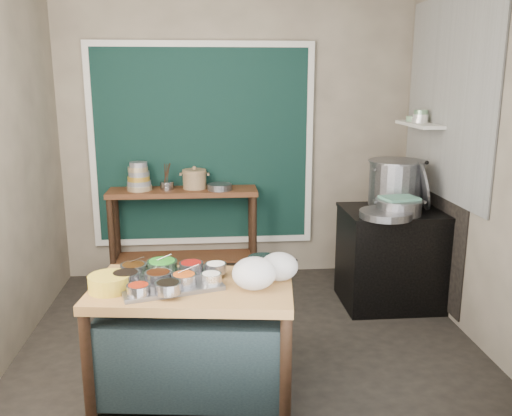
{
  "coord_description": "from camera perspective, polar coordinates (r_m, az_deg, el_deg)",
  "views": [
    {
      "loc": [
        -0.29,
        -3.96,
        2.01
      ],
      "look_at": [
        0.08,
        0.25,
        1.0
      ],
      "focal_mm": 38.0,
      "sensor_mm": 36.0,
      "label": 1
    }
  ],
  "objects": [
    {
      "name": "condiment_bowls",
      "position": [
        3.47,
        -9.64,
        -6.94
      ],
      "size": [
        0.72,
        0.53,
        0.08
      ],
      "color": "gray",
      "rests_on": "condiment_tray"
    },
    {
      "name": "back_counter",
      "position": [
        5.47,
        -7.56,
        -2.92
      ],
      "size": [
        1.45,
        0.4,
        0.95
      ],
      "primitive_type": "cube",
      "color": "#593019",
      "rests_on": "floor"
    },
    {
      "name": "soot_patch",
      "position": [
        5.2,
        18.12,
        -1.75
      ],
      "size": [
        0.01,
        1.3,
        1.3
      ],
      "primitive_type": "cube",
      "color": "black",
      "rests_on": "right_wall"
    },
    {
      "name": "bowl_stack",
      "position": [
        5.37,
        -12.23,
        3.12
      ],
      "size": [
        0.24,
        0.24,
        0.27
      ],
      "color": "tan",
      "rests_on": "back_counter"
    },
    {
      "name": "shallow_pan",
      "position": [
        4.63,
        13.5,
        -0.65
      ],
      "size": [
        0.5,
        0.5,
        0.06
      ],
      "primitive_type": "cylinder",
      "rotation": [
        0.0,
        0.0,
        0.14
      ],
      "color": "gray",
      "rests_on": "stove_top"
    },
    {
      "name": "shelf_bowl_green",
      "position": [
        5.35,
        16.23,
        9.01
      ],
      "size": [
        0.16,
        0.16,
        0.05
      ],
      "primitive_type": "cylinder",
      "rotation": [
        0.0,
        0.0,
        -0.2
      ],
      "color": "gray",
      "rests_on": "wall_shelf"
    },
    {
      "name": "steamer",
      "position": [
        4.75,
        14.8,
        0.12
      ],
      "size": [
        0.45,
        0.45,
        0.13
      ],
      "primitive_type": null,
      "rotation": [
        0.0,
        0.0,
        -0.12
      ],
      "color": "gray",
      "rests_on": "stove_top"
    },
    {
      "name": "curtain_frame",
      "position": [
        5.46,
        -5.66,
        6.51
      ],
      "size": [
        2.22,
        0.03,
        2.02
      ],
      "primitive_type": null,
      "color": "beige",
      "rests_on": "back_wall"
    },
    {
      "name": "plastic_bag_a",
      "position": [
        3.33,
        -0.2,
        -6.9
      ],
      "size": [
        0.27,
        0.23,
        0.2
      ],
      "primitive_type": "ellipsoid",
      "rotation": [
        0.0,
        0.0,
        0.01
      ],
      "color": "white",
      "rests_on": "prep_table"
    },
    {
      "name": "floor",
      "position": [
        4.46,
        -0.77,
        -13.46
      ],
      "size": [
        3.5,
        3.0,
        0.02
      ],
      "primitive_type": "cube",
      "color": "#29251F",
      "rests_on": "ground"
    },
    {
      "name": "right_wall",
      "position": [
        4.5,
        22.21,
        4.71
      ],
      "size": [
        0.02,
        3.0,
        2.8
      ],
      "primitive_type": "cube",
      "color": "gray",
      "rests_on": "floor"
    },
    {
      "name": "stove_block",
      "position": [
        5.05,
        14.24,
        -5.2
      ],
      "size": [
        0.9,
        0.68,
        0.85
      ],
      "primitive_type": "cube",
      "color": "black",
      "rests_on": "floor"
    },
    {
      "name": "saucepan",
      "position": [
        3.59,
        0.79,
        -6.06
      ],
      "size": [
        0.25,
        0.25,
        0.12
      ],
      "primitive_type": null,
      "rotation": [
        0.0,
        0.0,
        0.22
      ],
      "color": "gray",
      "rests_on": "prep_table"
    },
    {
      "name": "prep_table",
      "position": [
        3.61,
        -6.55,
        -13.58
      ],
      "size": [
        1.33,
        0.87,
        0.75
      ],
      "primitive_type": "cube",
      "rotation": [
        0.0,
        0.0,
        -0.12
      ],
      "color": "#9B6738",
      "rests_on": "floor"
    },
    {
      "name": "stock_pot",
      "position": [
        5.08,
        14.52,
        2.58
      ],
      "size": [
        0.69,
        0.69,
        0.41
      ],
      "primitive_type": null,
      "rotation": [
        0.0,
        0.0,
        0.39
      ],
      "color": "gray",
      "rests_on": "stove_top"
    },
    {
      "name": "shelf_bowl_stack",
      "position": [
        5.19,
        16.93,
        9.17
      ],
      "size": [
        0.14,
        0.14,
        0.12
      ],
      "color": "silver",
      "rests_on": "wall_shelf"
    },
    {
      "name": "plastic_bag_b",
      "position": [
        3.48,
        2.45,
        -6.17
      ],
      "size": [
        0.28,
        0.26,
        0.18
      ],
      "primitive_type": "ellipsoid",
      "rotation": [
        0.0,
        0.0,
        -0.22
      ],
      "color": "white",
      "rests_on": "prep_table"
    },
    {
      "name": "left_wall",
      "position": [
        4.27,
        -25.18,
        3.99
      ],
      "size": [
        0.02,
        3.0,
        2.8
      ],
      "primitive_type": "cube",
      "color": "gray",
      "rests_on": "floor"
    },
    {
      "name": "ceramic_crock",
      "position": [
        5.36,
        -6.48,
        2.94
      ],
      "size": [
        0.27,
        0.27,
        0.17
      ],
      "primitive_type": null,
      "rotation": [
        0.0,
        0.0,
        -0.08
      ],
      "color": "#90754E",
      "rests_on": "back_counter"
    },
    {
      "name": "wall_shelf",
      "position": [
        5.19,
        16.87,
        8.41
      ],
      "size": [
        0.22,
        0.7,
        0.03
      ],
      "primitive_type": "cube",
      "color": "beige",
      "rests_on": "right_wall"
    },
    {
      "name": "stove_top",
      "position": [
        4.93,
        14.54,
        -0.35
      ],
      "size": [
        0.92,
        0.69,
        0.03
      ],
      "primitive_type": "cube",
      "color": "black",
      "rests_on": "stove_block"
    },
    {
      "name": "tile_panel",
      "position": [
        4.95,
        19.51,
        10.9
      ],
      "size": [
        0.02,
        1.7,
        1.7
      ],
      "primitive_type": "cube",
      "color": "#B2B2AA",
      "rests_on": "right_wall"
    },
    {
      "name": "curtain_panel",
      "position": [
        5.47,
        -5.66,
        6.52
      ],
      "size": [
        2.1,
        0.02,
        1.9
      ],
      "primitive_type": "cube",
      "color": "black",
      "rests_on": "back_wall"
    },
    {
      "name": "wide_bowl",
      "position": [
        5.28,
        -3.84,
        2.22
      ],
      "size": [
        0.28,
        0.28,
        0.06
      ],
      "primitive_type": "cylinder",
      "rotation": [
        0.0,
        0.0,
        -0.2
      ],
      "color": "gray",
      "rests_on": "back_counter"
    },
    {
      "name": "condiment_tray",
      "position": [
        3.47,
        -9.13,
        -7.76
      ],
      "size": [
        0.7,
        0.59,
        0.03
      ],
      "primitive_type": "cube",
      "rotation": [
        0.0,
        0.0,
        0.28
      ],
      "color": "gray",
      "rests_on": "prep_table"
    },
    {
      "name": "pot_lid",
      "position": [
        4.97,
        17.16,
        2.27
      ],
      "size": [
        0.19,
        0.45,
        0.43
      ],
      "primitive_type": "cylinder",
      "rotation": [
        0.0,
        1.36,
        -0.18
      ],
      "color": "gray",
      "rests_on": "stove_top"
    },
    {
      "name": "utensil_cup",
      "position": [
        5.36,
        -9.34,
        2.35
      ],
      "size": [
        0.14,
        0.14,
        0.08
      ],
      "primitive_type": "cylinder",
      "rotation": [
        0.0,
        0.0,
        0.04
      ],
      "color": "gray",
      "rests_on": "back_counter"
    },
    {
      "name": "back_wall",
      "position": [
        5.51,
        -2.0,
        7.15
      ],
      "size": [
        3.5,
        0.02,
        2.8
      ],
      "primitive_type": "cube",
      "color": "gray",
      "rests_on": "floor"
    },
    {
      "name": "green_cloth",
      "position": [
        4.74,
        14.86,
        1.02
      ],
      "size": [
        0.33,
        0.28,
        0.02
      ],
      "primitive_type": "cube",
      "rotation": [
        0.0,
        0.0,
        0.23
      ],
      "color": "#4B8560",
      "rests_on": "steamer"
    },
    {
      "name": "yellow_basin",
      "position": [
        3.44,
        -15.17,
        -7.62
      ],
      "size": [
        0.29,
        0.29,
        0.1
      ],
      "primitive_type": "cylinder",
      "rotation": [
        0.0,
        0.0,
        -0.14
      ],
      "color": "gold",
      "rests_on": "prep_table"
    }
  ]
}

